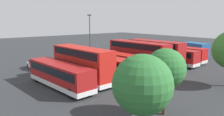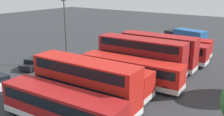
% 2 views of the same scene
% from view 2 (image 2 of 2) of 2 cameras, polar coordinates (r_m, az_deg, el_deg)
% --- Properties ---
extents(ground_plane, '(140.00, 140.00, 0.00)m').
position_cam_2_polar(ground_plane, '(35.87, -7.63, -1.52)').
color(ground_plane, '#2D3033').
extents(bus_single_deck_near_end, '(3.25, 10.96, 2.95)m').
position_cam_2_polar(bus_single_deck_near_end, '(41.18, 14.36, 2.79)').
color(bus_single_deck_near_end, '#B71411').
rests_on(bus_single_deck_near_end, ground).
extents(bus_single_deck_second, '(3.05, 11.24, 2.95)m').
position_cam_2_polar(bus_single_deck_second, '(37.88, 12.87, 1.73)').
color(bus_single_deck_second, '#A51919').
rests_on(bus_single_deck_second, ground).
extents(bus_double_decker_third, '(2.92, 10.36, 4.55)m').
position_cam_2_polar(bus_double_decker_third, '(34.28, 10.48, 1.77)').
color(bus_double_decker_third, '#A51919').
rests_on(bus_double_decker_third, ground).
extents(bus_double_decker_fourth, '(3.07, 11.41, 4.55)m').
position_cam_2_polar(bus_double_decker_fourth, '(31.60, 6.61, 0.70)').
color(bus_double_decker_fourth, '#A51919').
rests_on(bus_double_decker_fourth, ground).
extents(bus_single_deck_fifth, '(3.38, 12.18, 2.95)m').
position_cam_2_polar(bus_single_deck_fifth, '(28.43, 4.24, -2.77)').
color(bus_single_deck_fifth, red).
rests_on(bus_single_deck_fifth, ground).
extents(bus_single_deck_sixth, '(3.09, 10.47, 2.95)m').
position_cam_2_polar(bus_single_deck_sixth, '(26.13, -1.69, -4.49)').
color(bus_single_deck_sixth, red).
rests_on(bus_single_deck_sixth, ground).
extents(bus_double_decker_seventh, '(3.12, 10.59, 4.55)m').
position_cam_2_polar(bus_double_decker_seventh, '(22.72, -6.12, -5.63)').
color(bus_double_decker_seventh, red).
rests_on(bus_double_decker_seventh, ground).
extents(bus_single_deck_far_end, '(3.33, 11.29, 2.95)m').
position_cam_2_polar(bus_single_deck_far_end, '(20.63, -11.56, -10.78)').
color(bus_single_deck_far_end, '#A51919').
rests_on(bus_single_deck_far_end, ground).
extents(box_truck_blue, '(4.20, 7.88, 3.20)m').
position_cam_2_polar(box_truck_blue, '(47.67, 16.45, 4.54)').
color(box_truck_blue, '#235999').
rests_on(box_truck_blue, ground).
extents(car_small_green, '(4.51, 2.99, 1.43)m').
position_cam_2_polar(car_small_green, '(35.63, -17.37, -1.08)').
color(car_small_green, black).
rests_on(car_small_green, ground).
extents(lamp_post_tall, '(0.70, 0.30, 9.07)m').
position_cam_2_polar(lamp_post_tall, '(36.02, -10.66, 7.00)').
color(lamp_post_tall, '#38383D').
rests_on(lamp_post_tall, ground).
extents(waste_bin_yellow, '(0.60, 0.60, 0.95)m').
position_cam_2_polar(waste_bin_yellow, '(33.66, -11.02, -2.03)').
color(waste_bin_yellow, '#197F33').
rests_on(waste_bin_yellow, ground).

